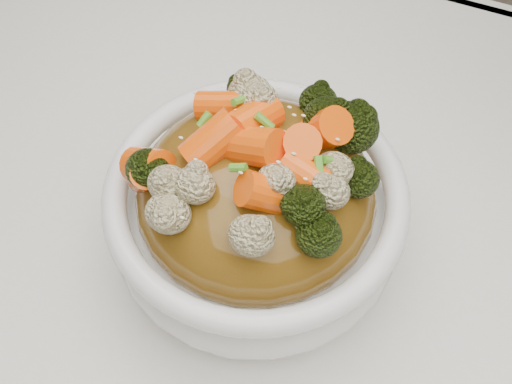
% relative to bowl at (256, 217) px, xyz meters
% --- Properties ---
extents(tablecloth, '(1.20, 0.80, 0.04)m').
position_rel_bowl_xyz_m(tablecloth, '(0.04, -0.03, -0.06)').
color(tablecloth, white).
rests_on(tablecloth, dining_table).
extents(bowl, '(0.26, 0.26, 0.08)m').
position_rel_bowl_xyz_m(bowl, '(0.00, 0.00, 0.00)').
color(bowl, white).
rests_on(bowl, tablecloth).
extents(sauce_base, '(0.21, 0.21, 0.09)m').
position_rel_bowl_xyz_m(sauce_base, '(0.00, 0.00, 0.03)').
color(sauce_base, brown).
rests_on(sauce_base, bowl).
extents(carrots, '(0.21, 0.21, 0.05)m').
position_rel_bowl_xyz_m(carrots, '(0.00, 0.00, 0.09)').
color(carrots, '#FC5708').
rests_on(carrots, sauce_base).
extents(broccoli, '(0.21, 0.21, 0.04)m').
position_rel_bowl_xyz_m(broccoli, '(0.00, 0.00, 0.09)').
color(broccoli, black).
rests_on(broccoli, sauce_base).
extents(cauliflower, '(0.21, 0.21, 0.04)m').
position_rel_bowl_xyz_m(cauliflower, '(0.00, 0.00, 0.09)').
color(cauliflower, beige).
rests_on(cauliflower, sauce_base).
extents(scallions, '(0.15, 0.15, 0.02)m').
position_rel_bowl_xyz_m(scallions, '(0.00, 0.00, 0.09)').
color(scallions, '#4C9622').
rests_on(scallions, sauce_base).
extents(sesame_seeds, '(0.19, 0.19, 0.01)m').
position_rel_bowl_xyz_m(sesame_seeds, '(0.00, 0.00, 0.09)').
color(sesame_seeds, beige).
rests_on(sesame_seeds, sauce_base).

